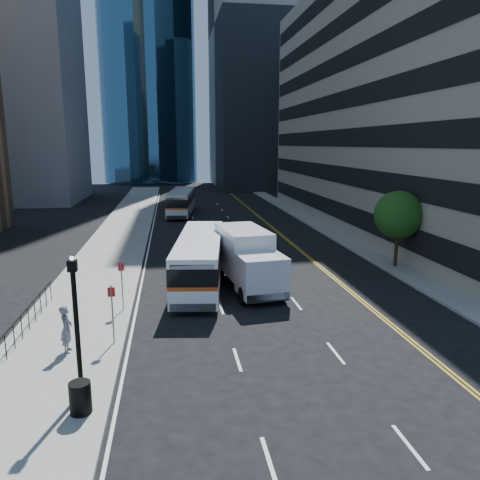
% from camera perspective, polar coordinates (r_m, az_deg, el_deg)
% --- Properties ---
extents(ground, '(160.00, 160.00, 0.00)m').
position_cam_1_polar(ground, '(23.11, 6.98, -9.40)').
color(ground, black).
rests_on(ground, ground).
extents(sidewalk_west, '(5.00, 90.00, 0.15)m').
position_cam_1_polar(sidewalk_west, '(46.72, -13.96, 1.22)').
color(sidewalk_west, gray).
rests_on(sidewalk_west, ground).
extents(sidewalk_east, '(2.00, 90.00, 0.15)m').
position_cam_1_polar(sidewalk_east, '(48.81, 9.46, 1.85)').
color(sidewalk_east, gray).
rests_on(sidewalk_east, ground).
extents(office_tower_north, '(30.00, 28.00, 60.00)m').
position_cam_1_polar(office_tower_north, '(98.22, 6.45, 24.39)').
color(office_tower_north, gray).
rests_on(office_tower_north, ground).
extents(midrise_west, '(18.00, 18.00, 35.00)m').
position_cam_1_polar(midrise_west, '(76.61, -26.43, 17.43)').
color(midrise_west, gray).
rests_on(midrise_west, ground).
extents(street_tree, '(3.20, 3.20, 5.10)m').
position_cam_1_polar(street_tree, '(32.71, 18.76, 2.91)').
color(street_tree, '#332114').
rests_on(street_tree, sidewalk_east).
extents(lamp_post, '(0.28, 0.28, 4.56)m').
position_cam_1_polar(lamp_post, '(16.08, -19.33, -9.21)').
color(lamp_post, black).
rests_on(lamp_post, sidewalk_west).
extents(bus_front, '(3.87, 11.47, 2.90)m').
position_cam_1_polar(bus_front, '(27.89, -4.89, -2.25)').
color(bus_front, white).
rests_on(bus_front, ground).
extents(bus_rear, '(3.74, 11.29, 2.86)m').
position_cam_1_polar(bus_rear, '(55.85, -7.16, 4.68)').
color(bus_rear, silver).
rests_on(bus_rear, ground).
extents(box_truck, '(3.31, 7.28, 3.36)m').
position_cam_1_polar(box_truck, '(27.02, 0.97, -2.25)').
color(box_truck, silver).
rests_on(box_truck, ground).
extents(trash_can, '(0.86, 0.86, 1.00)m').
position_cam_1_polar(trash_can, '(15.87, -18.89, -17.72)').
color(trash_can, black).
rests_on(trash_can, sidewalk_west).
extents(pedestrian, '(0.47, 0.70, 1.90)m').
position_cam_1_polar(pedestrian, '(19.98, -20.40, -10.14)').
color(pedestrian, '#5D5E65').
rests_on(pedestrian, sidewalk_west).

